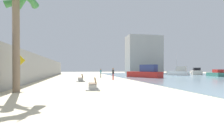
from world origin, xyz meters
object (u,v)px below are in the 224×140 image
(boat_outer, at_px, (179,72))
(boat_nearest, at_px, (145,73))
(person_standing, at_px, (113,73))
(boat_mid_bay, at_px, (196,72))
(person_walking, at_px, (101,73))
(bench_far, at_px, (81,80))
(boat_far_right, at_px, (178,71))
(palm_tree, at_px, (16,7))
(bench_near, at_px, (93,86))
(pedestrian_sign, at_px, (20,68))
(boat_far_left, at_px, (216,74))

(boat_outer, bearing_deg, boat_nearest, -147.19)
(person_standing, relative_size, boat_mid_bay, 0.25)
(person_walking, xyz_separation_m, boat_mid_bay, (28.16, 10.98, -0.20))
(bench_far, bearing_deg, boat_far_right, 41.08)
(palm_tree, bearing_deg, boat_outer, 40.55)
(bench_near, bearing_deg, palm_tree, -172.85)
(bench_near, bearing_deg, boat_nearest, 55.20)
(person_walking, height_order, pedestrian_sign, pedestrian_sign)
(boat_outer, xyz_separation_m, pedestrian_sign, (-29.10, -22.62, 0.88))
(boat_far_left, relative_size, boat_nearest, 0.67)
(bench_near, height_order, boat_mid_bay, boat_mid_bay)
(person_standing, height_order, boat_nearest, boat_nearest)
(boat_outer, height_order, pedestrian_sign, pedestrian_sign)
(bench_near, relative_size, boat_far_right, 0.30)
(person_standing, height_order, boat_mid_bay, boat_mid_bay)
(boat_far_left, bearing_deg, boat_nearest, -176.06)
(person_walking, bearing_deg, pedestrian_sign, -119.43)
(bench_far, relative_size, person_standing, 1.20)
(palm_tree, height_order, boat_far_left, palm_tree)
(person_standing, xyz_separation_m, boat_mid_bay, (27.19, 17.09, -0.28))
(palm_tree, distance_m, pedestrian_sign, 4.70)
(bench_far, relative_size, person_walking, 1.29)
(palm_tree, height_order, boat_nearest, palm_tree)
(boat_nearest, bearing_deg, boat_mid_bay, 30.51)
(boat_outer, bearing_deg, pedestrian_sign, -142.15)
(person_walking, distance_m, pedestrian_sign, 17.92)
(boat_far_right, relative_size, pedestrian_sign, 2.58)
(boat_nearest, distance_m, pedestrian_sign, 22.52)
(bench_far, xyz_separation_m, person_walking, (3.76, 7.95, 0.73))
(boat_far_left, bearing_deg, boat_mid_bay, 72.23)
(bench_far, relative_size, boat_nearest, 0.29)
(bench_near, height_order, bench_far, same)
(boat_far_left, bearing_deg, pedestrian_sign, -154.59)
(boat_mid_bay, distance_m, pedestrian_sign, 45.53)
(bench_near, relative_size, bench_far, 1.01)
(boat_outer, bearing_deg, boat_far_right, 57.55)
(boat_far_left, distance_m, boat_far_right, 20.58)
(person_standing, bearing_deg, person_walking, 98.98)
(person_standing, bearing_deg, boat_nearest, 36.39)
(person_walking, distance_m, person_standing, 6.18)
(boat_mid_bay, height_order, boat_nearest, boat_nearest)
(boat_mid_bay, height_order, pedestrian_sign, pedestrian_sign)
(boat_mid_bay, relative_size, boat_nearest, 0.97)
(bench_near, distance_m, boat_outer, 33.42)
(boat_far_left, bearing_deg, person_standing, -164.83)
(boat_nearest, bearing_deg, boat_far_left, 3.94)
(boat_mid_bay, bearing_deg, palm_tree, -142.04)
(person_standing, xyz_separation_m, boat_nearest, (7.20, 5.31, -0.16))
(boat_far_left, bearing_deg, boat_far_right, 78.44)
(palm_tree, relative_size, bench_far, 3.65)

